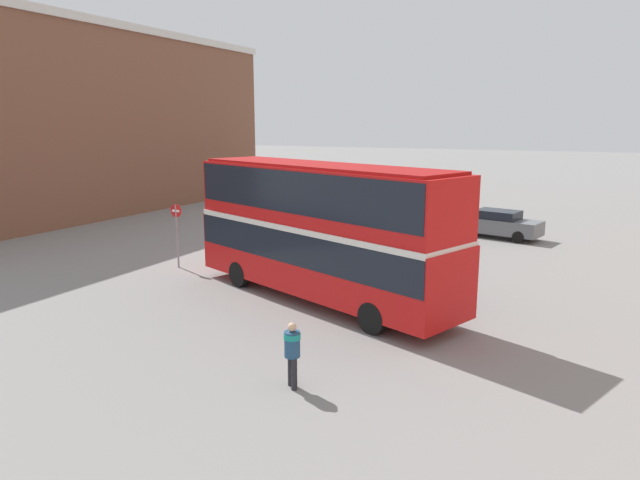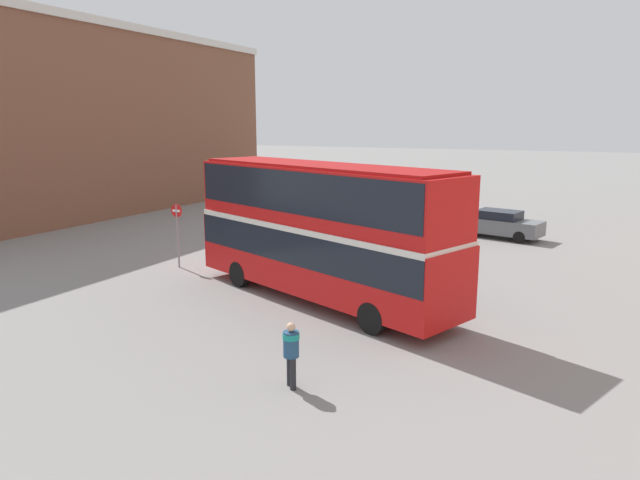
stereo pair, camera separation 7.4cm
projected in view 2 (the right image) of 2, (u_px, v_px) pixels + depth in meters
ground_plane at (344, 296)px, 20.73m from camera, size 240.00×240.00×0.00m
building_row_left at (66, 121)px, 39.32m from camera, size 10.53×32.82×12.57m
double_decker_bus at (320, 224)px, 19.80m from camera, size 11.25×6.33×4.81m
pedestrian_foreground at (291, 348)px, 13.38m from camera, size 0.56×0.56×1.62m
parked_car_kerb_near at (339, 227)px, 29.96m from camera, size 4.24×2.06×1.64m
parked_car_kerb_far at (501, 224)px, 31.09m from camera, size 4.55×2.65×1.51m
no_entry_sign at (177, 226)px, 24.53m from camera, size 0.56×0.08×2.77m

